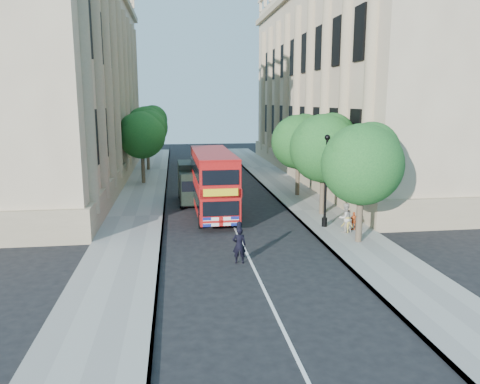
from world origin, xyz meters
name	(u,v)px	position (x,y,z in m)	size (l,w,h in m)	color
ground	(255,270)	(0.00, 0.00, 0.00)	(120.00, 120.00, 0.00)	black
pavement_right	(316,211)	(5.75, 10.00, 0.06)	(3.50, 80.00, 0.12)	gray
pavement_left	(136,217)	(-5.75, 10.00, 0.06)	(3.50, 80.00, 0.12)	gray
building_right	(358,80)	(13.80, 24.00, 9.00)	(12.00, 38.00, 18.00)	tan
building_left	(47,78)	(-13.80, 24.00, 9.00)	(12.00, 38.00, 18.00)	tan
tree_right_near	(363,160)	(5.84, 3.03, 4.25)	(4.00, 4.00, 6.08)	#473828
tree_right_mid	(324,145)	(5.84, 9.03, 4.45)	(4.20, 4.20, 6.37)	#473828
tree_right_far	(299,139)	(5.84, 15.03, 4.31)	(4.00, 4.00, 6.15)	#473828
tree_left_far	(142,132)	(-5.96, 22.03, 4.44)	(4.00, 4.00, 6.30)	#473828
tree_left_back	(147,125)	(-5.96, 30.03, 4.71)	(4.20, 4.20, 6.65)	#473828
lamp_post	(326,185)	(5.00, 6.00, 2.51)	(0.32, 0.32, 5.16)	black
double_decker_bus	(213,181)	(-0.95, 10.02, 2.17)	(2.43, 8.56, 3.93)	#A10C0B
box_van	(193,184)	(-2.03, 13.88, 1.37)	(2.11, 4.93, 2.79)	black
police_constable	(239,245)	(-0.53, 1.00, 0.82)	(0.60, 0.39, 1.64)	black
woman_pedestrian	(345,218)	(5.72, 4.71, 0.92)	(0.78, 0.60, 1.59)	beige
child_a	(354,221)	(6.36, 5.09, 0.62)	(0.59, 0.25, 1.01)	orange
child_b	(347,224)	(5.78, 4.60, 0.59)	(0.60, 0.35, 0.93)	gold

